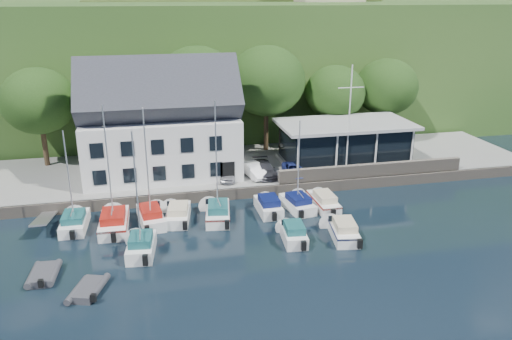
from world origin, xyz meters
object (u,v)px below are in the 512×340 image
object	(u,v)px
boat_r1_0	(69,178)
boat_r1_5	(268,204)
boat_r1_3	(178,212)
dinghy_0	(44,273)
boat_r1_6	(299,163)
boat_r2_3	(293,231)
flagpole	(349,121)
boat_r1_2	(147,170)
car_silver	(229,174)
boat_r1_4	(217,166)
car_white	(253,170)
boat_r2_1	(137,191)
harbor_building	(161,129)
club_pavilion	(344,142)
car_blue	(294,170)
boat_r2_4	(343,228)
dinghy_1	(88,288)
boat_r1_1	(109,172)
boat_r1_7	(324,200)

from	to	relation	value
boat_r1_0	boat_r1_5	distance (m)	15.69
boat_r1_3	dinghy_0	world-z (taller)	boat_r1_3
boat_r1_6	boat_r2_3	xyz separation A→B (m)	(-1.96, -5.34, -3.41)
flagpole	boat_r1_2	distance (m)	19.18
car_silver	boat_r1_4	world-z (taller)	boat_r1_4
car_white	boat_r2_3	xyz separation A→B (m)	(0.52, -11.33, -0.92)
boat_r1_3	boat_r2_1	xyz separation A→B (m)	(-2.90, -4.99, 3.99)
harbor_building	car_silver	world-z (taller)	harbor_building
club_pavilion	car_blue	distance (m)	6.94
flagpole	boat_r2_4	bearing A→B (deg)	-113.01
club_pavilion	dinghy_0	xyz separation A→B (m)	(-26.32, -15.18, -2.70)
boat_r1_0	boat_r1_6	bearing A→B (deg)	1.39
boat_r1_6	boat_r2_4	distance (m)	6.83
flagpole	boat_r1_0	xyz separation A→B (m)	(-24.18, -4.78, -1.98)
boat_r2_4	boat_r1_4	bearing A→B (deg)	158.22
dinghy_0	dinghy_1	distance (m)	3.76
car_blue	boat_r1_2	distance (m)	14.68
boat_r1_0	dinghy_0	size ratio (longest dim) A/B	2.73
boat_r1_1	boat_r1_4	distance (m)	8.05
harbor_building	boat_r2_3	xyz separation A→B (m)	(8.66, -14.14, -4.64)
harbor_building	boat_r1_3	world-z (taller)	harbor_building
boat_r1_5	boat_r1_4	bearing A→B (deg)	-174.94
boat_r1_5	car_white	bearing A→B (deg)	88.92
car_blue	boat_r1_2	size ratio (longest dim) A/B	0.39
boat_r1_3	boat_r2_3	distance (m)	9.61
boat_r1_5	boat_r1_7	world-z (taller)	boat_r1_5
boat_r1_6	boat_r2_1	world-z (taller)	boat_r2_1
harbor_building	dinghy_1	distance (m)	19.51
car_silver	boat_r1_3	xyz separation A→B (m)	(-5.13, -5.67, -0.88)
flagpole	boat_r1_1	distance (m)	21.97
dinghy_0	boat_r2_3	bearing A→B (deg)	8.32
car_blue	boat_r1_1	world-z (taller)	boat_r1_1
car_white	boat_r1_0	distance (m)	16.60
boat_r2_1	boat_r1_1	bearing A→B (deg)	121.37
boat_r1_5	boat_r1_7	distance (m)	4.79
car_blue	boat_r1_5	distance (m)	6.69
car_blue	boat_r2_3	size ratio (longest dim) A/B	0.69
boat_r2_4	boat_r2_3	bearing A→B (deg)	-175.26
harbor_building	boat_r1_1	distance (m)	10.28
car_white	boat_r1_0	size ratio (longest dim) A/B	0.46
car_silver	boat_r1_7	size ratio (longest dim) A/B	0.55
boat_r1_1	boat_r1_7	distance (m)	17.59
boat_r1_0	dinghy_0	distance (m)	8.14
harbor_building	boat_r1_5	world-z (taller)	harbor_building
club_pavilion	boat_r1_5	xyz separation A→B (m)	(-9.91, -8.35, -2.33)
flagpole	car_white	bearing A→B (deg)	173.78
boat_r1_7	dinghy_0	world-z (taller)	boat_r1_7
flagpole	boat_r1_6	bearing A→B (deg)	-141.57
boat_r1_5	boat_r2_4	distance (m)	7.07
car_white	dinghy_1	size ratio (longest dim) A/B	1.31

